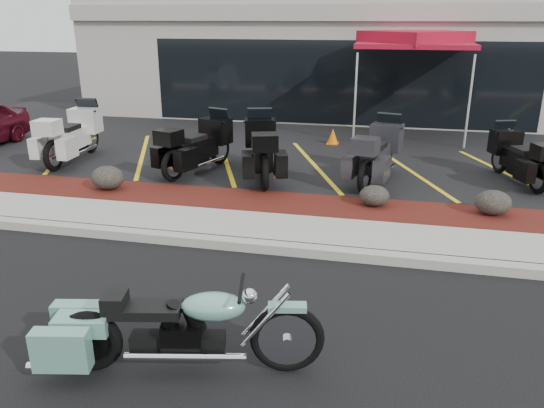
% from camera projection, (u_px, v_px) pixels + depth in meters
% --- Properties ---
extents(ground, '(90.00, 90.00, 0.00)m').
position_uv_depth(ground, '(257.00, 277.00, 7.46)').
color(ground, black).
rests_on(ground, ground).
extents(curb, '(24.00, 0.25, 0.15)m').
position_uv_depth(curb, '(271.00, 247.00, 8.26)').
color(curb, gray).
rests_on(curb, ground).
extents(sidewalk, '(24.00, 1.20, 0.15)m').
position_uv_depth(sidewalk, '(280.00, 230.00, 8.91)').
color(sidewalk, gray).
rests_on(sidewalk, ground).
extents(mulch_bed, '(24.00, 1.20, 0.16)m').
position_uv_depth(mulch_bed, '(293.00, 207.00, 10.01)').
color(mulch_bed, '#3B100D').
rests_on(mulch_bed, ground).
extents(upper_lot, '(26.00, 9.60, 0.15)m').
position_uv_depth(upper_lot, '(327.00, 144.00, 14.98)').
color(upper_lot, black).
rests_on(upper_lot, ground).
extents(dealership_building, '(18.00, 8.16, 4.00)m').
position_uv_depth(dealership_building, '(349.00, 58.00, 20.11)').
color(dealership_building, gray).
rests_on(dealership_building, ground).
extents(boulder_left, '(0.68, 0.56, 0.48)m').
position_uv_depth(boulder_left, '(108.00, 178.00, 10.70)').
color(boulder_left, black).
rests_on(boulder_left, mulch_bed).
extents(boulder_mid, '(0.55, 0.46, 0.39)m').
position_uv_depth(boulder_mid, '(374.00, 196.00, 9.76)').
color(boulder_mid, black).
rests_on(boulder_mid, mulch_bed).
extents(boulder_right, '(0.62, 0.52, 0.44)m').
position_uv_depth(boulder_right, '(493.00, 203.00, 9.32)').
color(boulder_right, black).
rests_on(boulder_right, mulch_bed).
extents(hero_cruiser, '(2.95, 1.29, 1.01)m').
position_uv_depth(hero_cruiser, '(287.00, 329.00, 5.32)').
color(hero_cruiser, '#649D8D').
rests_on(hero_cruiser, ground).
extents(touring_white, '(1.06, 2.47, 1.41)m').
position_uv_depth(touring_white, '(89.00, 126.00, 13.46)').
color(touring_white, silver).
rests_on(touring_white, upper_lot).
extents(touring_black_front, '(1.56, 2.46, 1.34)m').
position_uv_depth(touring_black_front, '(219.00, 136.00, 12.44)').
color(touring_black_front, black).
rests_on(touring_black_front, upper_lot).
extents(touring_black_mid, '(1.58, 2.56, 1.40)m').
position_uv_depth(touring_black_mid, '(260.00, 138.00, 12.12)').
color(touring_black_mid, black).
rests_on(touring_black_mid, upper_lot).
extents(touring_grey, '(1.40, 2.45, 1.35)m').
position_uv_depth(touring_grey, '(387.00, 143.00, 11.75)').
color(touring_grey, '#28282D').
rests_on(touring_grey, upper_lot).
extents(touring_black_rear, '(1.41, 2.20, 1.20)m').
position_uv_depth(touring_black_rear, '(502.00, 147.00, 11.73)').
color(touring_black_rear, black).
rests_on(touring_black_rear, upper_lot).
extents(traffic_cone, '(0.33, 0.33, 0.42)m').
position_uv_depth(traffic_cone, '(333.00, 136.00, 14.60)').
color(traffic_cone, '#D96607').
rests_on(traffic_cone, upper_lot).
extents(popup_canopy, '(3.77, 3.77, 2.95)m').
position_uv_depth(popup_canopy, '(414.00, 41.00, 14.97)').
color(popup_canopy, silver).
rests_on(popup_canopy, upper_lot).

